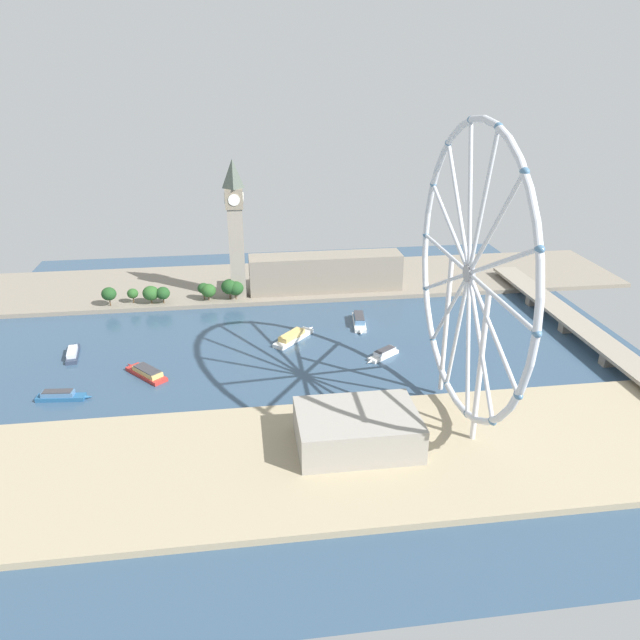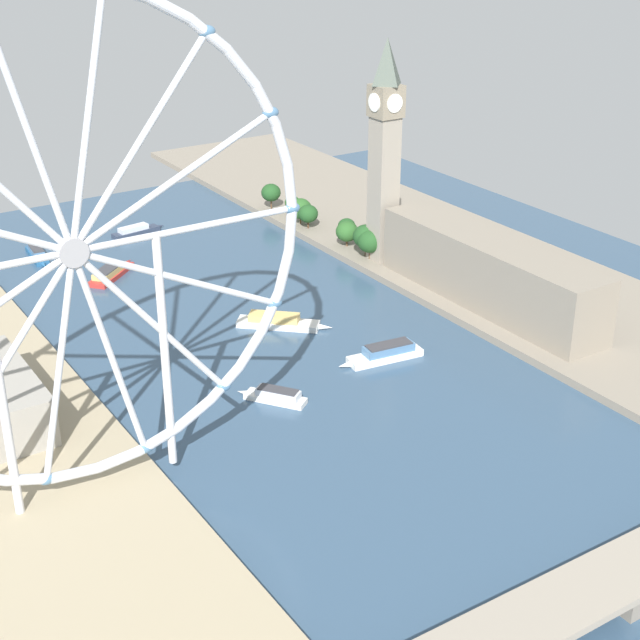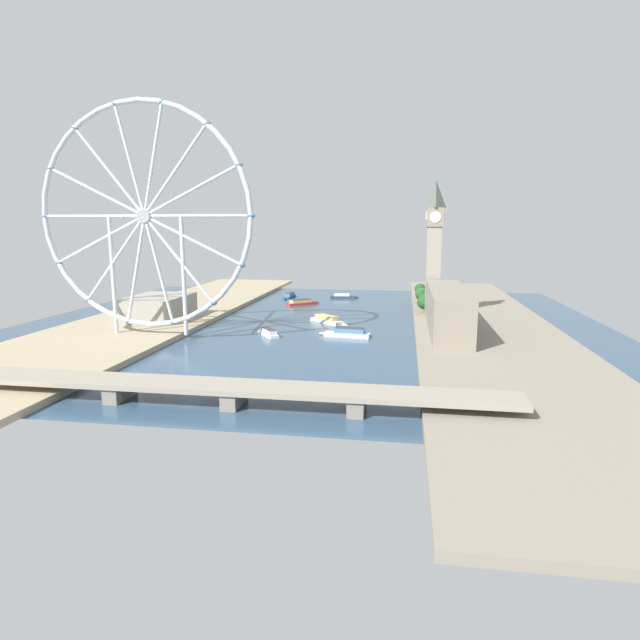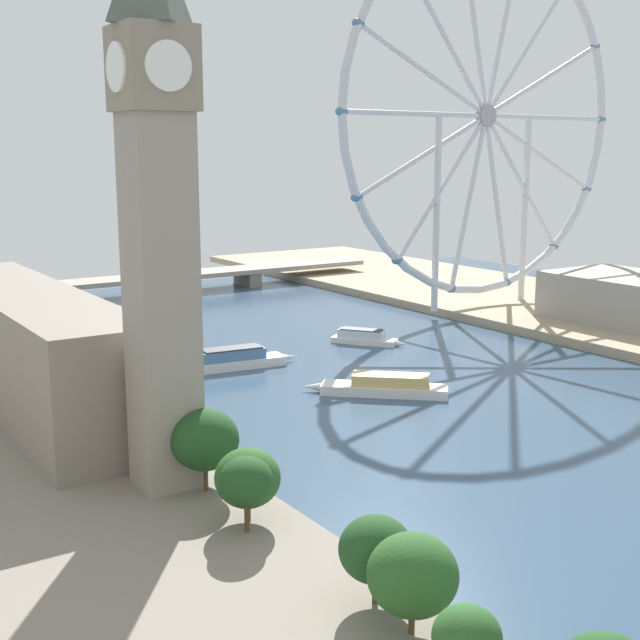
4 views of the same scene
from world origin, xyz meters
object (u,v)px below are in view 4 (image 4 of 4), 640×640
ferris_wheel (486,117)px  river_bridge (151,280)px  clock_tower (158,197)px  tour_boat_2 (364,337)px  tour_boat_0 (384,386)px  tour_boat_5 (236,359)px  parliament_block (30,348)px  riverside_hall (631,299)px

ferris_wheel → river_bridge: size_ratio=0.64×
clock_tower → river_bridge: (83.21, 208.16, -46.71)m
tour_boat_2 → clock_tower: bearing=-87.5°
ferris_wheel → river_bridge: 153.99m
tour_boat_0 → tour_boat_5: size_ratio=0.93×
ferris_wheel → clock_tower: bearing=-149.6°
parliament_block → riverside_hall: 198.23m
clock_tower → parliament_block: bearing=95.6°
clock_tower → riverside_hall: clock_tower is taller
parliament_block → riverside_hall: (197.60, -14.91, -5.28)m
parliament_block → tour_boat_0: size_ratio=3.55×
clock_tower → tour_boat_0: bearing=23.7°
tour_boat_5 → ferris_wheel: bearing=18.7°
clock_tower → tour_boat_0: size_ratio=3.10×
clock_tower → parliament_block: 73.39m
river_bridge → tour_boat_0: 176.73m
parliament_block → tour_boat_5: parliament_block is taller
parliament_block → river_bridge: size_ratio=0.52×
parliament_block → river_bridge: parliament_block is taller
parliament_block → ferris_wheel: bearing=11.8°
parliament_block → tour_boat_2: bearing=9.5°
parliament_block → tour_boat_2: size_ratio=4.99×
ferris_wheel → tour_boat_2: (-68.21, -18.93, -70.47)m
parliament_block → ferris_wheel: (177.13, 37.13, 56.29)m
tour_boat_0 → tour_boat_2: size_ratio=1.41×
tour_boat_0 → tour_boat_5: (-18.27, 44.71, 0.31)m
clock_tower → ferris_wheel: (170.99, 100.28, 19.39)m
river_bridge → ferris_wheel: bearing=-50.9°
clock_tower → tour_boat_0: (72.53, 31.80, -50.91)m
river_bridge → tour_boat_0: size_ratio=6.84×
parliament_block → ferris_wheel: size_ratio=0.81×
ferris_wheel → riverside_hall: 83.18m
ferris_wheel → river_bridge: bearing=129.1°
riverside_hall → tour_boat_5: riverside_hall is taller
tour_boat_0 → tour_boat_2: (30.25, 49.54, -0.16)m
river_bridge → tour_boat_5: river_bridge is taller
parliament_block → riverside_hall: bearing=-4.3°
ferris_wheel → tour_boat_2: size_ratio=6.14×
tour_boat_0 → tour_boat_2: bearing=-79.3°
parliament_block → ferris_wheel: 189.54m
ferris_wheel → riverside_hall: ferris_wheel is taller
riverside_hall → tour_boat_5: 140.33m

